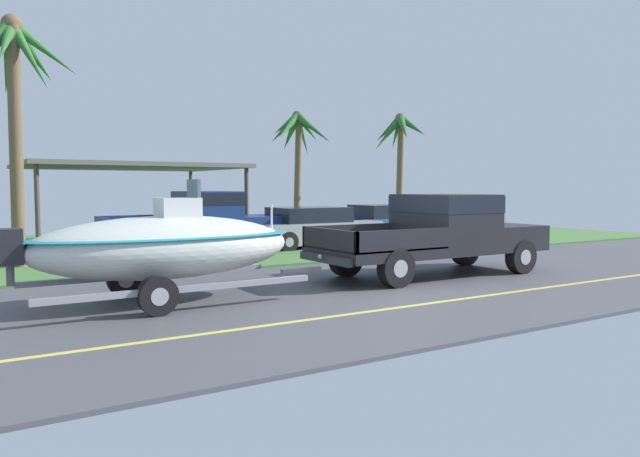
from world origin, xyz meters
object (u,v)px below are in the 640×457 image
Objects in this scene: parked_sedan_near at (313,228)px; parked_sedan_far at (391,223)px; boat_on_trailer at (164,246)px; parked_pickup_background at (207,219)px; pickup_truck_towing at (444,230)px; palm_tree_near_right at (297,136)px; palm_tree_near_left at (12,75)px; carport_awning at (128,168)px; palm_tree_far_left at (399,140)px.

parked_sedan_near is 4.28m from parked_sedan_far.
boat_on_trailer is 1.01× the size of parked_pickup_background.
pickup_truck_towing reaches higher than parked_sedan_near.
boat_on_trailer reaches higher than parked_sedan_near.
parked_sedan_far is at bearing -73.81° from palm_tree_near_right.
pickup_truck_towing is at bearing -121.18° from parked_sedan_far.
parked_pickup_background is 6.70m from palm_tree_near_left.
parked_sedan_near is 0.63× the size of carport_awning.
pickup_truck_towing is at bearing -67.86° from carport_awning.
palm_tree_near_left reaches higher than parked_pickup_background.
boat_on_trailer is at bearing -180.00° from pickup_truck_towing.
palm_tree_far_left reaches higher than carport_awning.
pickup_truck_towing is at bearing 0.00° from boat_on_trailer.
palm_tree_near_right reaches higher than pickup_truck_towing.
carport_awning reaches higher than parked_sedan_near.
carport_awning reaches higher than parked_pickup_background.
carport_awning is (-4.45, 10.95, 1.67)m from pickup_truck_towing.
parked_sedan_far is 0.75× the size of palm_tree_near_left.
parked_pickup_background is 8.93m from palm_tree_near_right.
carport_awning is 6.44m from palm_tree_near_left.
parked_pickup_background is (-2.98, 7.44, 0.01)m from pickup_truck_towing.
palm_tree_near_left is (-5.45, -1.11, 3.74)m from parked_pickup_background.
parked_pickup_background is at bearing -176.36° from parked_sedan_far.
pickup_truck_towing is 1.36× the size of parked_sedan_near.
palm_tree_near_left reaches higher than palm_tree_near_right.
pickup_truck_towing is 1.02× the size of boat_on_trailer.
pickup_truck_towing is 1.03× the size of parked_pickup_background.
palm_tree_near_left reaches higher than boat_on_trailer.
parked_sedan_near is at bearing 84.71° from pickup_truck_towing.
boat_on_trailer is 1.26× the size of parked_sedan_far.
palm_tree_far_left reaches higher than pickup_truck_towing.
carport_awning is 13.00m from palm_tree_far_left.
parked_sedan_near is 9.98m from palm_tree_near_left.
parked_sedan_far is at bearing -132.71° from palm_tree_far_left.
boat_on_trailer reaches higher than parked_pickup_background.
parked_sedan_far is at bearing 34.58° from boat_on_trailer.
palm_tree_far_left is at bearing 18.15° from palm_tree_near_left.
carport_awning is (-9.25, 3.01, 2.05)m from parked_sedan_far.
boat_on_trailer is at bearing -128.28° from palm_tree_near_right.
boat_on_trailer is 13.98m from parked_sedan_far.
pickup_truck_towing is 11.94m from carport_awning.
palm_tree_near_right is (-1.41, 4.86, 3.63)m from parked_sedan_far.
palm_tree_near_left is 1.13× the size of palm_tree_far_left.
pickup_truck_towing is 11.19m from palm_tree_near_left.
pickup_truck_towing is 0.96× the size of palm_tree_near_left.
parked_sedan_far is 0.84× the size of palm_tree_far_left.
parked_pickup_background is 1.25× the size of parked_sedan_far.
palm_tree_near_right is (10.10, 12.79, 3.29)m from boat_on_trailer.
carport_awning is (2.25, 10.95, 1.72)m from boat_on_trailer.
pickup_truck_towing is 13.63m from palm_tree_near_right.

